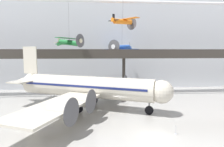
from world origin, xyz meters
name	(u,v)px	position (x,y,z in m)	size (l,w,h in m)	color
ground_plane	(155,137)	(0.00, 0.00, 0.00)	(260.00, 260.00, 0.00)	#9E9B96
hangar_back_wall	(120,41)	(0.00, 31.44, 12.41)	(140.00, 3.00, 24.81)	silver
mezzanine_walkway	(124,57)	(0.00, 23.32, 8.41)	(110.00, 3.20, 10.08)	#38332D
ceiling_truss_beam	(129,2)	(0.00, 18.53, 19.26)	(120.00, 0.60, 0.60)	silver
airliner_silver_main	(85,87)	(-8.43, 12.54, 3.61)	(27.76, 32.64, 10.51)	beige
suspended_plane_orange_highwing	(123,21)	(-1.44, 16.05, 15.11)	(5.50, 5.81, 5.21)	orange
suspended_plane_blue_trainer	(122,48)	(-0.31, 25.33, 10.43)	(7.35, 7.26, 9.72)	#1E4CAD
suspended_plane_green_biplane	(69,42)	(-11.54, 18.54, 11.36)	(6.01, 6.56, 8.52)	#1E6B33
stanchion_barrier	(176,131)	(2.67, 0.53, 0.33)	(0.36, 0.36, 1.08)	#B2B5BA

